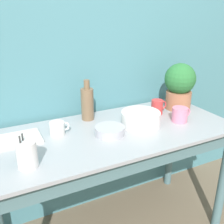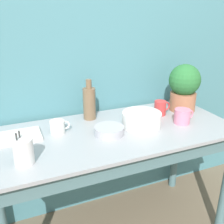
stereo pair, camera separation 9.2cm
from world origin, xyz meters
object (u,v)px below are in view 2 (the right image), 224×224
object	(u,v)px
mug_pink	(182,116)
bowl_small_steel	(109,131)
bottle_tall	(89,103)
potted_plant	(184,86)
mug_white	(58,127)
mug_red	(160,108)
bowl_wash_large	(142,119)
utensil_cup	(23,152)
tray_board	(14,137)

from	to	relation	value
mug_pink	bowl_small_steel	world-z (taller)	mug_pink
bottle_tall	bowl_small_steel	xyz separation A→B (m)	(0.03, -0.27, -0.09)
potted_plant	mug_white	bearing A→B (deg)	-178.07
mug_red	bowl_small_steel	size ratio (longest dim) A/B	0.68
mug_pink	mug_red	size ratio (longest dim) A/B	1.15
bottle_tall	mug_pink	size ratio (longest dim) A/B	1.95
bowl_wash_large	mug_white	bearing A→B (deg)	167.99
bottle_tall	mug_red	bearing A→B (deg)	-14.42
bottle_tall	mug_white	bearing A→B (deg)	-150.86
mug_red	bottle_tall	bearing A→B (deg)	165.58
utensil_cup	mug_red	bearing A→B (deg)	16.87
bottle_tall	mug_red	world-z (taller)	bottle_tall
mug_white	tray_board	bearing A→B (deg)	175.15
potted_plant	bowl_small_steel	distance (m)	0.67
potted_plant	bottle_tall	size ratio (longest dim) A/B	1.24
potted_plant	tray_board	size ratio (longest dim) A/B	1.12
bowl_wash_large	tray_board	bearing A→B (deg)	170.33
mug_white	utensil_cup	xyz separation A→B (m)	(-0.21, -0.27, 0.03)
bottle_tall	utensil_cup	world-z (taller)	bottle_tall
potted_plant	bottle_tall	xyz separation A→B (m)	(-0.66, 0.10, -0.06)
potted_plant	mug_red	size ratio (longest dim) A/B	2.80
bottle_tall	bowl_small_steel	size ratio (longest dim) A/B	1.54
bowl_small_steel	tray_board	xyz separation A→B (m)	(-0.51, 0.16, -0.02)
bowl_wash_large	utensil_cup	bearing A→B (deg)	-167.21
bowl_wash_large	bowl_small_steel	distance (m)	0.23
bowl_small_steel	tray_board	distance (m)	0.53
mug_red	utensil_cup	distance (m)	0.96
bowl_wash_large	mug_pink	size ratio (longest dim) A/B	1.78
mug_red	utensil_cup	xyz separation A→B (m)	(-0.92, -0.28, 0.02)
mug_red	tray_board	distance (m)	0.95
bowl_wash_large	bottle_tall	size ratio (longest dim) A/B	0.91
bowl_wash_large	tray_board	size ratio (longest dim) A/B	0.82
mug_red	bowl_small_steel	bearing A→B (deg)	-161.30
bottle_tall	tray_board	size ratio (longest dim) A/B	0.90
bottle_tall	mug_white	world-z (taller)	bottle_tall
bottle_tall	mug_red	size ratio (longest dim) A/B	2.26
potted_plant	mug_red	world-z (taller)	potted_plant
mug_white	potted_plant	bearing A→B (deg)	1.93
bottle_tall	tray_board	distance (m)	0.51
mug_white	mug_pink	size ratio (longest dim) A/B	0.86
bottle_tall	mug_pink	distance (m)	0.60
bowl_small_steel	mug_pink	bearing A→B (deg)	-3.16
potted_plant	utensil_cup	bearing A→B (deg)	-165.08
tray_board	mug_pink	bearing A→B (deg)	-10.38
bowl_wash_large	bowl_small_steel	size ratio (longest dim) A/B	1.40
mug_white	mug_red	distance (m)	0.70
bowl_wash_large	mug_pink	bearing A→B (deg)	-12.37
bottle_tall	bowl_small_steel	distance (m)	0.28
mug_pink	bowl_small_steel	size ratio (longest dim) A/B	0.79
mug_white	tray_board	xyz separation A→B (m)	(-0.24, 0.02, -0.03)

